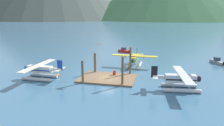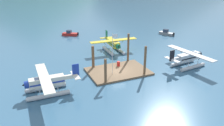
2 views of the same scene
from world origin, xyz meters
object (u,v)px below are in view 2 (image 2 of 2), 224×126
Objects in this scene: seaplane_yellow_bow_right at (113,45)px; boat_grey_open_east at (166,33)px; mooring_buoy at (63,83)px; flagpole at (113,50)px; boat_red_open_north at (70,34)px; fuel_drum at (118,64)px; seaplane_cream_port_aft at (47,84)px; seaplane_silver_stbd_aft at (188,58)px.

boat_grey_open_east is at bearing 21.35° from seaplane_yellow_bow_right.
flagpole is at bearing 0.31° from mooring_buoy.
boat_red_open_north is (-0.31, 29.07, -4.06)m from flagpole.
seaplane_yellow_bow_right is 18.50m from boat_red_open_north.
seaplane_cream_port_aft is (-13.26, -4.67, 0.84)m from fuel_drum.
flagpole is at bearing 10.06° from seaplane_cream_port_aft.
seaplane_cream_port_aft is at bearing -143.62° from mooring_buoy.
mooring_buoy is 38.30m from boat_grey_open_east.
boat_grey_open_east is at bearing 37.63° from flagpole.
fuel_drum is at bearing -107.99° from seaplane_yellow_bow_right.
boat_red_open_north is at bearing 95.62° from fuel_drum.
fuel_drum is 0.20× the size of boat_red_open_north.
mooring_buoy is at bearing 36.38° from seaplane_cream_port_aft.
boat_grey_open_east is (33.17, 19.15, 0.17)m from mooring_buoy.
mooring_buoy is (-10.68, -2.77, -0.42)m from fuel_drum.
mooring_buoy is 22.67m from seaplane_silver_stbd_aft.
seaplane_cream_port_aft is (-10.98, -1.95, -2.97)m from flagpole.
mooring_buoy is at bearing -165.49° from fuel_drum.
seaplane_silver_stbd_aft is at bearing -55.79° from seaplane_yellow_bow_right.
mooring_buoy is 0.14× the size of boat_grey_open_east.
flagpole reaches higher than mooring_buoy.
seaplane_cream_port_aft is 2.40× the size of boat_red_open_north.
seaplane_cream_port_aft and seaplane_silver_stbd_aft have the same top height.
seaplane_silver_stbd_aft reaches higher than mooring_buoy.
boat_red_open_north is at bearing 71.02° from seaplane_cream_port_aft.
boat_red_open_north is at bearing 74.48° from mooring_buoy.
flagpole is 31.55m from boat_grey_open_east.
seaplane_yellow_bow_right reaches higher than boat_grey_open_east.
fuel_drum is 12.78m from seaplane_silver_stbd_aft.
seaplane_cream_port_aft is at bearing -108.98° from boat_red_open_north.
seaplane_yellow_bow_right is 2.27× the size of boat_grey_open_east.
flagpole is at bearing -114.10° from seaplane_yellow_bow_right.
boat_grey_open_east is (35.76, 21.05, -1.09)m from seaplane_cream_port_aft.
boat_red_open_north is (-5.42, 17.66, -1.09)m from seaplane_yellow_bow_right.
seaplane_yellow_bow_right is at bearing -158.65° from boat_grey_open_east.
flagpole is 1.50× the size of boat_grey_open_east.
seaplane_silver_stbd_aft is 34.21m from boat_red_open_north.
flagpole is 0.66× the size of seaplane_silver_stbd_aft.
seaplane_cream_port_aft reaches higher than mooring_buoy.
seaplane_silver_stbd_aft is 2.28× the size of boat_grey_open_east.
flagpole is 29.35m from boat_red_open_north.
fuel_drum is at bearing 14.51° from mooring_buoy.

